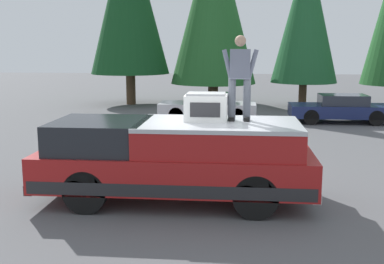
# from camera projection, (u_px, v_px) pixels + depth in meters

# --- Properties ---
(ground_plane) EXTENTS (90.00, 90.00, 0.00)m
(ground_plane) POSITION_uv_depth(u_px,v_px,m) (202.00, 196.00, 9.98)
(ground_plane) COLOR #565659
(pickup_truck) EXTENTS (2.01, 5.54, 1.65)m
(pickup_truck) POSITION_uv_depth(u_px,v_px,m) (175.00, 159.00, 9.54)
(pickup_truck) COLOR maroon
(pickup_truck) RESTS_ON ground
(compressor_unit) EXTENTS (0.65, 0.84, 0.56)m
(compressor_unit) POSITION_uv_depth(u_px,v_px,m) (206.00, 107.00, 9.46)
(compressor_unit) COLOR white
(compressor_unit) RESTS_ON pickup_truck
(person_on_truck_bed) EXTENTS (0.29, 0.72, 1.69)m
(person_on_truck_bed) POSITION_uv_depth(u_px,v_px,m) (240.00, 76.00, 9.36)
(person_on_truck_bed) COLOR #4C515B
(person_on_truck_bed) RESTS_ON pickup_truck
(parked_car_navy) EXTENTS (1.64, 4.10, 1.16)m
(parked_car_navy) POSITION_uv_depth(u_px,v_px,m) (340.00, 109.00, 19.52)
(parked_car_navy) COLOR navy
(parked_car_navy) RESTS_ON ground
(parked_car_silver) EXTENTS (1.64, 4.10, 1.16)m
(parked_car_silver) POSITION_uv_depth(u_px,v_px,m) (208.00, 106.00, 20.22)
(parked_car_silver) COLOR silver
(parked_car_silver) RESTS_ON ground
(conifer_left) EXTENTS (3.33, 3.33, 8.11)m
(conifer_left) POSITION_uv_depth(u_px,v_px,m) (306.00, 14.00, 23.50)
(conifer_left) COLOR #4C3826
(conifer_left) RESTS_ON ground
(conifer_center_left) EXTENTS (4.56, 4.56, 9.69)m
(conifer_center_left) POSITION_uv_depth(u_px,v_px,m) (214.00, 2.00, 24.82)
(conifer_center_left) COLOR #4C3826
(conifer_center_left) RESTS_ON ground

